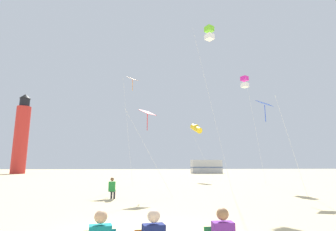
{
  "coord_description": "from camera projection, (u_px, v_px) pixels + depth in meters",
  "views": [
    {
      "loc": [
        0.11,
        -6.98,
        1.86
      ],
      "look_at": [
        1.82,
        12.3,
        5.49
      ],
      "focal_mm": 27.98,
      "sensor_mm": 36.0,
      "label": 1
    }
  ],
  "objects": [
    {
      "name": "kite_diamond_scarlet",
      "position": [
        147.0,
        115.0,
        17.22
      ],
      "size": [
        2.94,
        2.14,
        5.45
      ],
      "color": "silver",
      "rests_on": "ground"
    },
    {
      "name": "lighthouse_distant",
      "position": [
        21.0,
        135.0,
        54.71
      ],
      "size": [
        2.8,
        2.8,
        16.8
      ],
      "color": "red",
      "rests_on": "ground"
    },
    {
      "name": "kite_tube_gold",
      "position": [
        196.0,
        128.0,
        32.38
      ],
      "size": [
        3.15,
        3.15,
        6.97
      ],
      "color": "silver",
      "rests_on": "ground"
    },
    {
      "name": "kite_box_lime",
      "position": [
        209.0,
        33.0,
        21.6
      ],
      "size": [
        2.43,
        2.0,
        13.12
      ],
      "color": "silver",
      "rests_on": "ground"
    },
    {
      "name": "rv_van_silver",
      "position": [
        206.0,
        167.0,
        55.62
      ],
      "size": [
        6.54,
        2.64,
        2.8
      ],
      "rotation": [
        0.0,
        0.0,
        0.05
      ],
      "color": "#B7BABF",
      "rests_on": "ground"
    },
    {
      "name": "kite_diamond_blue",
      "position": [
        266.0,
        106.0,
        16.91
      ],
      "size": [
        2.72,
        2.72,
        5.96
      ],
      "color": "silver",
      "rests_on": "ground"
    },
    {
      "name": "kite_box_magenta",
      "position": [
        245.0,
        82.0,
        26.65
      ],
      "size": [
        1.78,
        1.75,
        10.71
      ],
      "color": "silver",
      "rests_on": "ground"
    },
    {
      "name": "kite_flyer_standing",
      "position": [
        112.0,
        188.0,
        14.3
      ],
      "size": [
        0.36,
        0.52,
        1.16
      ],
      "rotation": [
        0.0,
        0.0,
        3.05
      ],
      "color": "#238438",
      "rests_on": "ground"
    },
    {
      "name": "kite_diamond_orange",
      "position": [
        132.0,
        83.0,
        25.35
      ],
      "size": [
        1.53,
        1.53,
        10.27
      ],
      "color": "silver",
      "rests_on": "ground"
    }
  ]
}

